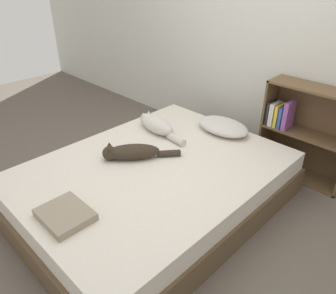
{
  "coord_description": "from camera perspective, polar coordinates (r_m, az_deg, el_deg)",
  "views": [
    {
      "loc": [
        1.58,
        -1.44,
        1.76
      ],
      "look_at": [
        0.0,
        0.16,
        0.48
      ],
      "focal_mm": 35.0,
      "sensor_mm": 36.0,
      "label": 1
    }
  ],
  "objects": [
    {
      "name": "blanket_fold",
      "position": [
        2.14,
        -17.47,
        -11.19
      ],
      "size": [
        0.32,
        0.27,
        0.05
      ],
      "color": "gray",
      "rests_on": "bed"
    },
    {
      "name": "ground_plane",
      "position": [
        2.77,
        -2.3,
        -9.89
      ],
      "size": [
        8.0,
        8.0,
        0.0
      ],
      "primitive_type": "plane",
      "color": "brown"
    },
    {
      "name": "bed",
      "position": [
        2.65,
        -2.38,
        -6.74
      ],
      "size": [
        1.55,
        2.08,
        0.38
      ],
      "color": "brown",
      "rests_on": "ground_plane"
    },
    {
      "name": "cat_light",
      "position": [
        3.01,
        -1.98,
        3.87
      ],
      "size": [
        0.59,
        0.22,
        0.15
      ],
      "rotation": [
        0.0,
        0.0,
        3.04
      ],
      "color": "beige",
      "rests_on": "bed"
    },
    {
      "name": "pillow",
      "position": [
        3.06,
        9.58,
        3.58
      ],
      "size": [
        0.51,
        0.33,
        0.11
      ],
      "color": "beige",
      "rests_on": "bed"
    },
    {
      "name": "wall_back",
      "position": [
        3.31,
        16.61,
        19.63
      ],
      "size": [
        8.0,
        0.06,
        2.5
      ],
      "color": "silver",
      "rests_on": "ground_plane"
    },
    {
      "name": "cat_dark",
      "position": [
        2.61,
        -6.49,
        -0.88
      ],
      "size": [
        0.45,
        0.53,
        0.14
      ],
      "rotation": [
        0.0,
        0.0,
        4.03
      ],
      "color": "#33281E",
      "rests_on": "bed"
    },
    {
      "name": "bookshelf",
      "position": [
        3.18,
        22.72,
        2.78
      ],
      "size": [
        0.78,
        0.26,
        0.86
      ],
      "color": "brown",
      "rests_on": "ground_plane"
    }
  ]
}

